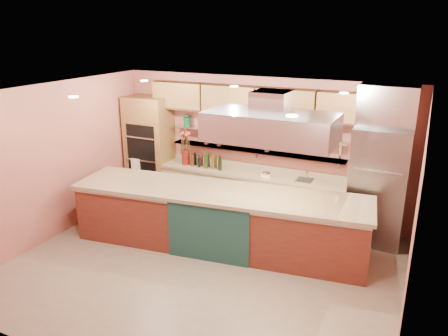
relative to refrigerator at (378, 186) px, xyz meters
The scene contains 21 objects.
floor 3.35m from the refrigerator, 137.68° to the right, with size 6.00×5.00×0.02m, color gray.
ceiling 3.63m from the refrigerator, 137.68° to the right, with size 6.00×5.00×0.02m, color black.
wall_back 2.40m from the refrigerator, behind, with size 6.00×0.04×2.80m, color #A75B4F.
wall_front 5.21m from the refrigerator, 116.86° to the right, with size 6.00×0.04×2.80m, color #A75B4F.
wall_left 5.77m from the refrigerator, 158.20° to the right, with size 0.04×5.00×2.80m, color #A75B4F.
wall_right 2.26m from the refrigerator, 73.10° to the right, with size 0.04×5.00×2.80m, color #A75B4F.
oven_stack 4.80m from the refrigerator, behind, with size 0.95×0.64×2.30m, color brown.
refrigerator is the anchor object (origin of this frame).
back_counter 2.47m from the refrigerator, behind, with size 3.84×0.64×0.93m, color #A18560.
wall_shelf_lower 2.43m from the refrigerator, behind, with size 3.60×0.26×0.03m, color #BABEC2.
wall_shelf_upper 2.50m from the refrigerator, behind, with size 3.60×0.26×0.03m, color #BABEC2.
upper_cabinets 2.69m from the refrigerator, behind, with size 4.60×0.36×0.55m, color brown.
range_hood 2.38m from the refrigerator, 138.08° to the right, with size 2.00×1.00×0.45m, color #BABEC2.
ceiling_downlights 3.50m from the refrigerator, 140.46° to the right, with size 4.00×2.80×0.02m, color #FFE5A5.
island 2.84m from the refrigerator, 150.51° to the right, with size 5.03×1.09×1.05m, color maroon.
flower_vase 3.88m from the refrigerator, behind, with size 0.17×0.17×0.31m, color #5D140E.
oil_bottle_cluster 3.45m from the refrigerator, behind, with size 0.92×0.26×0.30m, color black.
kitchen_scale 2.07m from the refrigerator, behind, with size 0.18×0.13×0.10m, color white.
bar_faucet 1.29m from the refrigerator, behind, with size 0.03×0.03×0.20m, color silver.
copper_kettle 3.49m from the refrigerator, behind, with size 0.18×0.18×0.15m, color #C0752C.
green_canister 2.90m from the refrigerator, behind, with size 0.14×0.14×0.16m, color #0D4020.
Camera 1 is at (2.97, -5.48, 3.73)m, focal length 35.00 mm.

